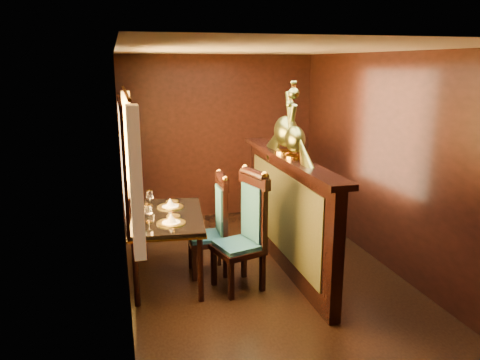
{
  "coord_description": "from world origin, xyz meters",
  "views": [
    {
      "loc": [
        -1.54,
        -4.53,
        2.38
      ],
      "look_at": [
        -0.24,
        0.31,
        1.12
      ],
      "focal_mm": 35.0,
      "sensor_mm": 36.0,
      "label": 1
    }
  ],
  "objects_px": {
    "dining_table": "(167,221)",
    "peacock_left": "(295,127)",
    "chair_left": "(248,226)",
    "peacock_right": "(286,118)",
    "chair_right": "(216,221)"
  },
  "relations": [
    {
      "from": "dining_table",
      "to": "peacock_left",
      "type": "bearing_deg",
      "value": -3.57
    },
    {
      "from": "dining_table",
      "to": "peacock_right",
      "type": "distance_m",
      "value": 1.76
    },
    {
      "from": "peacock_right",
      "to": "chair_right",
      "type": "bearing_deg",
      "value": 179.95
    },
    {
      "from": "dining_table",
      "to": "chair_left",
      "type": "xyz_separation_m",
      "value": [
        0.81,
        -0.39,
        -0.0
      ]
    },
    {
      "from": "chair_left",
      "to": "peacock_right",
      "type": "bearing_deg",
      "value": 21.16
    },
    {
      "from": "peacock_right",
      "to": "peacock_left",
      "type": "bearing_deg",
      "value": -90.0
    },
    {
      "from": "chair_left",
      "to": "chair_right",
      "type": "bearing_deg",
      "value": 105.38
    },
    {
      "from": "chair_right",
      "to": "peacock_left",
      "type": "distance_m",
      "value": 1.39
    },
    {
      "from": "dining_table",
      "to": "peacock_right",
      "type": "bearing_deg",
      "value": 7.98
    },
    {
      "from": "dining_table",
      "to": "peacock_left",
      "type": "xyz_separation_m",
      "value": [
        1.38,
        -0.25,
        1.02
      ]
    },
    {
      "from": "dining_table",
      "to": "chair_left",
      "type": "bearing_deg",
      "value": -18.94
    },
    {
      "from": "peacock_left",
      "to": "peacock_right",
      "type": "distance_m",
      "value": 0.29
    },
    {
      "from": "chair_left",
      "to": "peacock_left",
      "type": "bearing_deg",
      "value": -1.5
    },
    {
      "from": "dining_table",
      "to": "peacock_right",
      "type": "relative_size",
      "value": 1.64
    },
    {
      "from": "chair_left",
      "to": "peacock_right",
      "type": "distance_m",
      "value": 1.3
    }
  ]
}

